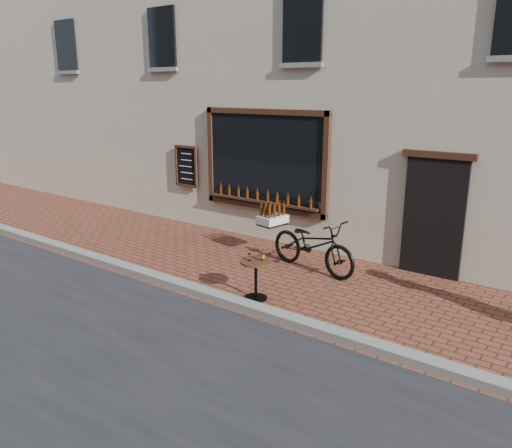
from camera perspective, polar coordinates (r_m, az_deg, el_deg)
The scene contains 5 objects.
ground at distance 7.95m, azimuth -2.41°, elevation -10.07°, with size 90.00×90.00×0.00m, color brown.
kerb at distance 8.06m, azimuth -1.51°, elevation -9.20°, with size 90.00×0.25×0.12m, color slate.
shop_building at distance 13.00m, azimuth 16.98°, elevation 21.71°, with size 28.00×6.20×10.00m.
cargo_bicycle at distance 9.59m, azimuth 6.34°, elevation -2.25°, with size 2.35×1.03×1.11m.
bistro_table at distance 8.25m, azimuth 0.00°, elevation -5.46°, with size 0.52×0.52×0.90m.
Camera 1 is at (4.52, -5.58, 3.40)m, focal length 35.00 mm.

